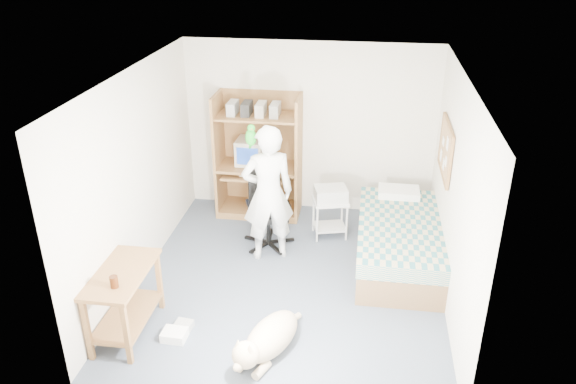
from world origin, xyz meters
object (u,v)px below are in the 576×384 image
object	(u,v)px
printer_cart	(330,212)
side_desk	(124,293)
computer_hutch	(259,160)
dog	(268,339)
bed	(399,241)
person	(268,194)
office_chair	(267,218)

from	to	relation	value
printer_cart	side_desk	bearing A→B (deg)	-144.73
computer_hutch	dog	distance (m)	3.20
bed	person	distance (m)	1.76
office_chair	dog	world-z (taller)	office_chair
person	side_desk	bearing A→B (deg)	34.12
computer_hutch	office_chair	size ratio (longest dim) A/B	1.68
printer_cart	office_chair	bearing A→B (deg)	-173.49
office_chair	printer_cart	bearing A→B (deg)	0.66
dog	bed	bearing A→B (deg)	79.03
computer_hutch	side_desk	xyz separation A→B (m)	(-0.85, -2.94, -0.33)
bed	dog	bearing A→B (deg)	-124.47
person	dog	size ratio (longest dim) A/B	1.62
dog	printer_cart	world-z (taller)	printer_cart
dog	office_chair	bearing A→B (deg)	123.75
side_desk	person	world-z (taller)	person
bed	printer_cart	distance (m)	1.06
bed	office_chair	distance (m)	1.74
computer_hutch	dog	bearing A→B (deg)	-77.73
computer_hutch	office_chair	bearing A→B (deg)	-73.09
bed	printer_cart	bearing A→B (deg)	149.70
computer_hutch	side_desk	distance (m)	3.08
bed	printer_cart	world-z (taller)	bed
computer_hutch	dog	size ratio (longest dim) A/B	1.63
computer_hutch	person	distance (m)	1.27
side_desk	computer_hutch	bearing A→B (deg)	73.86
office_chair	printer_cart	distance (m)	0.87
side_desk	printer_cart	bearing A→B (deg)	50.47
printer_cart	dog	bearing A→B (deg)	-114.87
computer_hutch	bed	distance (m)	2.35
computer_hutch	printer_cart	bearing A→B (deg)	-28.42
person	dog	distance (m)	2.00
bed	dog	world-z (taller)	bed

